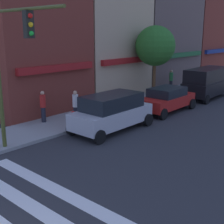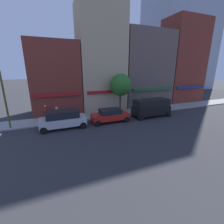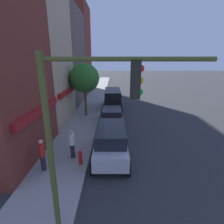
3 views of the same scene
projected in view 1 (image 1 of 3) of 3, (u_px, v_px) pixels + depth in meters
storefront_row at (146, 14)px, 28.13m from camera, size 29.60×5.30×15.12m
traffic_signal at (10, 57)px, 12.17m from camera, size 0.32×4.51×6.05m
suv_silver at (112, 111)px, 16.31m from camera, size 4.72×2.12×1.94m
sedan_red at (167, 99)px, 20.24m from camera, size 4.43×2.02×1.59m
van_black at (207, 82)px, 24.36m from camera, size 5.05×2.22×2.34m
pedestrian_red_jacket at (43, 106)px, 17.33m from camera, size 0.32×0.32×1.77m
pedestrian_white_shirt at (75, 106)px, 17.43m from camera, size 0.32×0.32×1.77m
pedestrian_green_top at (171, 80)px, 26.76m from camera, size 0.32×0.32×1.77m
fire_hydrant at (73, 118)px, 16.65m from camera, size 0.24×0.24×0.84m
street_tree at (155, 46)px, 23.13m from camera, size 2.97×2.97×5.40m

